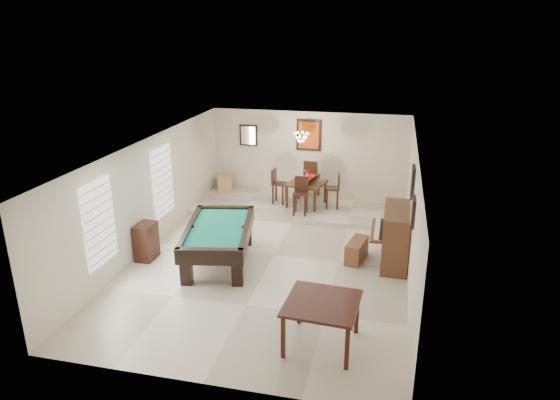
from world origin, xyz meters
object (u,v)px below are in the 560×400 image
at_px(flower_vase, 307,174).
at_px(piano_bench, 357,250).
at_px(dining_chair_west, 279,186).
at_px(chandelier, 301,134).
at_px(corner_bench, 226,182).
at_px(dining_chair_north, 312,178).
at_px(square_table, 322,323).
at_px(dining_chair_south, 300,196).
at_px(dining_chair_east, 332,191).
at_px(apothecary_chest, 146,241).
at_px(dining_table, 306,192).
at_px(upright_piano, 389,236).
at_px(pool_table, 219,245).

bearing_deg(flower_vase, piano_bench, -60.58).
relative_size(dining_chair_west, chandelier, 1.68).
bearing_deg(corner_bench, dining_chair_north, -0.82).
relative_size(piano_bench, flower_vase, 3.17).
relative_size(flower_vase, dining_chair_west, 0.27).
distance_m(square_table, dining_chair_south, 5.76).
distance_m(dining_chair_east, chandelier, 1.83).
height_order(flower_vase, corner_bench, flower_vase).
bearing_deg(flower_vase, apothecary_chest, -126.42).
bearing_deg(dining_table, apothecary_chest, -126.42).
bearing_deg(dining_chair_west, upright_piano, -128.37).
xyz_separation_m(dining_table, dining_chair_south, (-0.03, -0.76, 0.12)).
bearing_deg(square_table, dining_chair_south, 104.30).
bearing_deg(dining_chair_west, dining_chair_north, -41.71).
height_order(piano_bench, dining_chair_west, dining_chair_west).
bearing_deg(apothecary_chest, upright_piano, 11.18).
height_order(piano_bench, dining_chair_north, dining_chair_north).
bearing_deg(dining_chair_west, pool_table, 177.35).
bearing_deg(dining_chair_north, dining_chair_west, 49.66).
relative_size(pool_table, corner_bench, 4.86).
bearing_deg(dining_chair_south, corner_bench, 147.77).
bearing_deg(apothecary_chest, piano_bench, 12.13).
bearing_deg(chandelier, apothecary_chest, -124.71).
height_order(apothecary_chest, flower_vase, flower_vase).
bearing_deg(chandelier, dining_chair_north, 75.64).
distance_m(piano_bench, apothecary_chest, 4.76).
bearing_deg(dining_chair_east, upright_piano, 21.87).
relative_size(dining_chair_north, dining_chair_east, 1.14).
relative_size(square_table, apothecary_chest, 1.39).
relative_size(apothecary_chest, dining_table, 0.87).
xyz_separation_m(flower_vase, dining_chair_east, (0.75, -0.05, -0.44)).
bearing_deg(dining_chair_east, corner_bench, -111.46).
height_order(dining_chair_south, chandelier, chandelier).
bearing_deg(dining_chair_west, chandelier, -85.93).
xyz_separation_m(dining_chair_west, corner_bench, (-1.93, 0.82, -0.27)).
bearing_deg(dining_chair_west, piano_bench, -135.74).
distance_m(apothecary_chest, dining_chair_west, 4.57).
height_order(upright_piano, chandelier, chandelier).
bearing_deg(upright_piano, dining_chair_west, 136.92).
height_order(dining_chair_east, chandelier, chandelier).
bearing_deg(pool_table, dining_chair_north, 62.83).
xyz_separation_m(upright_piano, chandelier, (-2.55, 2.96, 1.56)).
height_order(dining_chair_north, chandelier, chandelier).
height_order(apothecary_chest, chandelier, chandelier).
height_order(flower_vase, dining_chair_west, flower_vase).
bearing_deg(square_table, pool_table, 136.86).
xyz_separation_m(upright_piano, dining_table, (-2.37, 2.95, -0.12)).
height_order(square_table, piano_bench, square_table).
distance_m(dining_table, dining_chair_north, 0.81).
bearing_deg(pool_table, chandelier, 62.50).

